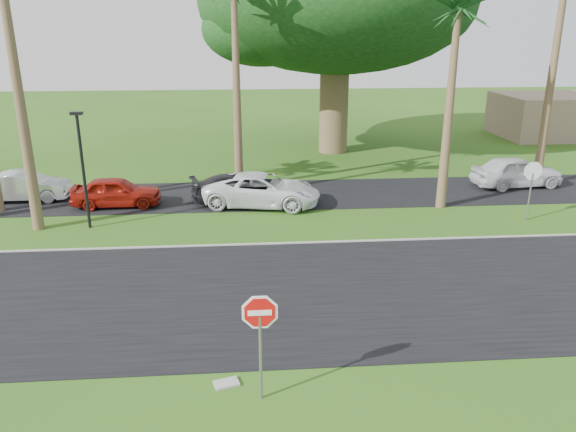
% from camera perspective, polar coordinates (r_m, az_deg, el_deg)
% --- Properties ---
extents(ground, '(120.00, 120.00, 0.00)m').
position_cam_1_polar(ground, '(15.40, -5.03, -11.34)').
color(ground, '#285014').
rests_on(ground, ground).
extents(road, '(120.00, 8.00, 0.02)m').
position_cam_1_polar(road, '(17.16, -5.01, -7.97)').
color(road, black).
rests_on(road, ground).
extents(parking_strip, '(120.00, 5.00, 0.02)m').
position_cam_1_polar(parking_strip, '(26.96, -4.96, 2.10)').
color(parking_strip, black).
rests_on(parking_strip, ground).
extents(curb, '(120.00, 0.12, 0.06)m').
position_cam_1_polar(curb, '(20.85, -4.99, -2.92)').
color(curb, gray).
rests_on(curb, ground).
extents(stop_sign_near, '(1.05, 0.07, 2.62)m').
position_cam_1_polar(stop_sign_near, '(11.92, -2.86, -11.12)').
color(stop_sign_near, gray).
rests_on(stop_sign_near, ground).
extents(stop_sign_far, '(1.05, 0.07, 2.62)m').
position_cam_1_polar(stop_sign_far, '(25.07, 23.55, 3.49)').
color(stop_sign_far, gray).
rests_on(stop_sign_far, ground).
extents(palm_right_near, '(5.00, 5.00, 9.50)m').
position_cam_1_polar(palm_right_near, '(24.92, 16.89, 19.13)').
color(palm_right_near, brown).
rests_on(palm_right_near, ground).
extents(canopy_tree, '(16.50, 16.50, 13.12)m').
position_cam_1_polar(canopy_tree, '(35.82, 4.94, 20.68)').
color(canopy_tree, brown).
rests_on(canopy_tree, ground).
extents(streetlight_right, '(0.45, 0.25, 4.64)m').
position_cam_1_polar(streetlight_right, '(23.27, -20.16, 5.06)').
color(streetlight_right, black).
rests_on(streetlight_right, ground).
extents(building_far, '(10.00, 6.00, 3.00)m').
position_cam_1_polar(building_far, '(46.36, 26.62, 9.12)').
color(building_far, gray).
rests_on(building_far, ground).
extents(car_silver, '(4.09, 1.52, 1.34)m').
position_cam_1_polar(car_silver, '(28.61, -25.18, 2.71)').
color(car_silver, '#AEB1B6').
rests_on(car_silver, ground).
extents(car_red, '(3.93, 1.65, 1.33)m').
position_cam_1_polar(car_red, '(26.21, -17.05, 2.34)').
color(car_red, maroon).
rests_on(car_red, ground).
extents(car_dark, '(4.55, 2.74, 1.24)m').
position_cam_1_polar(car_dark, '(25.96, -5.11, 2.84)').
color(car_dark, black).
rests_on(car_dark, ground).
extents(car_minivan, '(5.56, 3.34, 1.45)m').
position_cam_1_polar(car_minivan, '(25.18, -2.66, 2.64)').
color(car_minivan, white).
rests_on(car_minivan, ground).
extents(car_pickup, '(4.66, 2.32, 1.53)m').
position_cam_1_polar(car_pickup, '(30.41, 22.22, 4.16)').
color(car_pickup, silver).
rests_on(car_pickup, ground).
extents(utility_slab, '(0.63, 0.49, 0.06)m').
position_cam_1_polar(utility_slab, '(13.32, -6.27, -16.55)').
color(utility_slab, '#9A9992').
rests_on(utility_slab, ground).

